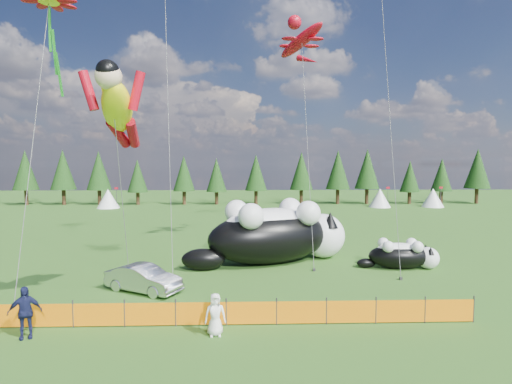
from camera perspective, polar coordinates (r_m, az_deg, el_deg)
ground at (r=19.62m, az=-6.90°, el=-15.08°), size 160.00×160.00×0.00m
safety_fence at (r=16.65m, az=-7.86°, el=-16.81°), size 22.06×0.06×1.10m
tree_line at (r=63.54m, az=-3.35°, el=1.82°), size 90.00×4.00×8.00m
festival_tents at (r=59.42m, az=7.20°, el=-0.86°), size 50.00×3.20×2.80m
cat_large at (r=26.15m, az=3.08°, el=-5.84°), size 10.85×6.77×4.08m
cat_small at (r=26.39m, az=20.22°, el=-8.39°), size 4.99×2.06×1.80m
car at (r=21.26m, az=-15.77°, el=-11.81°), size 4.24×3.14×1.33m
spectator_c at (r=17.50m, az=-30.15°, el=-14.64°), size 1.27×0.97×1.94m
spectator_e at (r=15.64m, az=-5.85°, el=-17.02°), size 0.83×0.59×1.60m
superhero_kite at (r=18.34m, az=-19.22°, el=11.25°), size 4.56×5.51×10.86m
gecko_kite at (r=32.90m, az=6.43°, el=20.66°), size 6.54×11.49×17.93m
flower_kite at (r=24.38m, az=-27.48°, el=22.67°), size 3.60×6.49×15.14m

